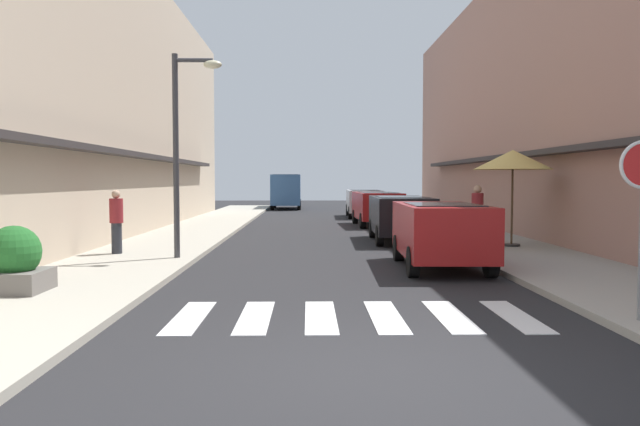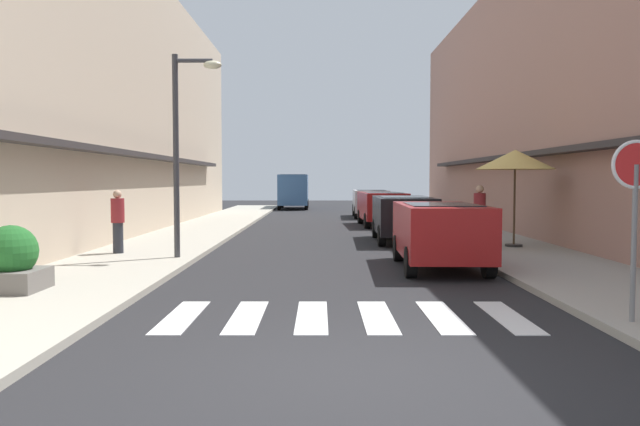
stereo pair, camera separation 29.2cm
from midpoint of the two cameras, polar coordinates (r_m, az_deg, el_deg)
name	(u,v)px [view 2 (the right image)]	position (r m, az deg, el deg)	size (l,w,h in m)	color
ground_plane	(329,240)	(20.88, 1.22, -2.45)	(79.41, 79.41, 0.00)	#232326
sidewalk_left	(182,238)	(21.33, -12.12, -2.24)	(3.09, 50.53, 0.12)	#ADA899
sidewalk_right	(476,238)	(21.56, 14.42, -2.21)	(3.09, 50.53, 0.12)	#9E998E
building_row_left	(68,96)	(23.36, -21.73, 9.87)	(5.50, 34.49, 9.73)	#C6B299
building_row_right	(589,96)	(23.74, 23.70, 9.76)	(5.50, 34.49, 9.76)	#A87A6B
crosswalk	(343,317)	(9.21, 3.02, -9.45)	(5.20, 2.20, 0.01)	silver
parked_car_near	(438,228)	(14.21, 11.33, -1.37)	(1.91, 4.03, 1.47)	maroon
parked_car_mid	(402,213)	(20.20, 7.90, -0.04)	(1.90, 4.21, 1.47)	black
parked_car_far	(380,205)	(27.11, 5.83, 0.76)	(1.92, 4.36, 1.47)	maroon
parked_car_distant	(369,200)	(33.32, 4.71, 1.19)	(1.89, 4.45, 1.47)	silver
delivery_van	(292,188)	(43.01, -2.39, 2.26)	(2.05, 5.42, 2.37)	#33598C
round_street_sign	(633,183)	(9.23, 27.56, 2.44)	(0.65, 0.07, 2.41)	slate
street_lamp	(182,133)	(15.43, -11.95, 7.21)	(1.19, 0.28, 4.88)	#38383D
cafe_umbrella	(513,160)	(18.41, 17.69, 4.63)	(2.19, 2.19, 2.72)	#262626
planter_corner	(9,262)	(11.73, -25.94, -4.01)	(1.03, 1.03, 1.12)	slate
pedestrian_walking_near	(478,214)	(18.47, 14.66, -0.06)	(0.34, 0.34, 1.73)	#282B33
pedestrian_walking_far	(116,220)	(16.73, -17.70, -0.63)	(0.34, 0.34, 1.62)	#282B33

